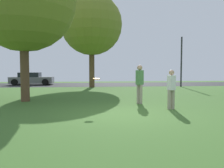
% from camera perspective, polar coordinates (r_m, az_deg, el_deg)
% --- Properties ---
extents(ground_plane, '(44.00, 44.00, 0.00)m').
position_cam_1_polar(ground_plane, '(8.35, 1.75, -7.39)').
color(ground_plane, '#3D6628').
extents(road_strip, '(44.00, 6.40, 0.01)m').
position_cam_1_polar(road_strip, '(24.20, -3.13, -0.12)').
color(road_strip, '#28282B').
rests_on(road_strip, ground_plane).
extents(oak_tree_right, '(5.32, 5.32, 8.14)m').
position_cam_1_polar(oak_tree_right, '(20.86, -5.04, 14.32)').
color(oak_tree_right, brown).
rests_on(oak_tree_right, ground_plane).
extents(person_catcher, '(0.39, 0.37, 1.79)m').
position_cam_1_polar(person_catcher, '(10.77, 6.81, 0.45)').
color(person_catcher, gray).
rests_on(person_catcher, ground_plane).
extents(person_bystander, '(0.30, 0.35, 1.57)m').
position_cam_1_polar(person_bystander, '(9.52, 14.35, -0.91)').
color(person_bystander, gray).
rests_on(person_bystander, ground_plane).
extents(frisbee_disc, '(0.34, 0.34, 0.05)m').
position_cam_1_polar(frisbee_disc, '(8.94, -3.86, 1.30)').
color(frisbee_disc, orange).
extents(parked_car_grey, '(4.20, 1.99, 1.26)m').
position_cam_1_polar(parked_car_grey, '(25.09, -19.13, 1.16)').
color(parked_car_grey, slate).
rests_on(parked_car_grey, ground_plane).
extents(street_lamp_post, '(0.14, 0.14, 4.50)m').
position_cam_1_polar(street_lamp_post, '(21.97, 16.66, 5.21)').
color(street_lamp_post, '#2D2D33').
rests_on(street_lamp_post, ground_plane).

